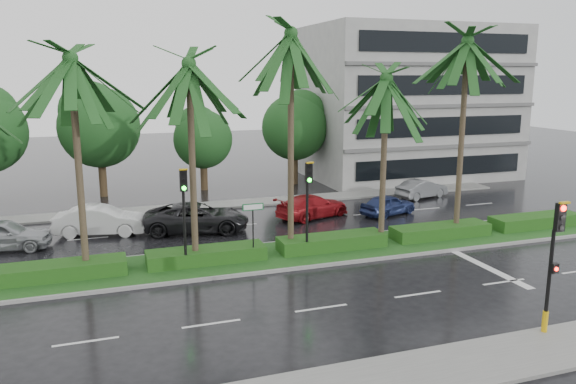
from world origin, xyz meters
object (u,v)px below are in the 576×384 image
object	(u,v)px
signal_median_left	(184,204)
car_silver	(2,235)
street_sign	(253,217)
car_darkgrey	(197,217)
car_red	(313,206)
signal_near	(553,262)
car_grey	(422,189)
car_blue	(388,205)
car_white	(101,220)

from	to	relation	value
signal_median_left	car_silver	size ratio (longest dim) A/B	0.99
street_sign	car_darkgrey	xyz separation A→B (m)	(-1.46, 6.06, -1.36)
car_darkgrey	car_red	xyz separation A→B (m)	(6.96, 0.80, -0.09)
signal_near	signal_median_left	xyz separation A→B (m)	(-10.00, 9.69, 0.49)
signal_median_left	street_sign	world-z (taller)	signal_median_left
car_darkgrey	car_grey	world-z (taller)	car_darkgrey
signal_median_left	car_grey	distance (m)	20.10
signal_near	car_red	size ratio (longest dim) A/B	0.94
car_darkgrey	car_grey	size ratio (longest dim) A/B	1.44
signal_near	street_sign	bearing A→B (deg)	125.34
signal_near	car_darkgrey	bearing A→B (deg)	117.96
car_blue	car_grey	bearing A→B (deg)	-70.96
signal_median_left	car_darkgrey	size ratio (longest dim) A/B	0.79
car_darkgrey	car_red	world-z (taller)	car_darkgrey
street_sign	car_white	world-z (taller)	street_sign
car_grey	car_darkgrey	bearing A→B (deg)	87.21
car_darkgrey	car_grey	distance (m)	16.31
car_grey	signal_median_left	bearing A→B (deg)	104.08
signal_near	signal_median_left	size ratio (longest dim) A/B	1.00
car_blue	car_white	bearing A→B (deg)	67.55
car_blue	car_grey	size ratio (longest dim) A/B	0.95
car_white	car_grey	size ratio (longest dim) A/B	1.23
car_red	car_grey	bearing A→B (deg)	-93.80
signal_near	car_white	xyz separation A→B (m)	(-13.32, 16.95, -1.73)
street_sign	signal_median_left	bearing A→B (deg)	-176.53
car_blue	car_grey	xyz separation A→B (m)	(4.50, 3.46, 0.01)
signal_median_left	car_blue	xyz separation A→B (m)	(13.00, 6.14, -2.38)
signal_near	signal_median_left	bearing A→B (deg)	135.91
street_sign	car_darkgrey	world-z (taller)	street_sign
car_white	car_red	xyz separation A→B (m)	(11.82, -0.22, -0.10)
street_sign	car_grey	distance (m)	17.35
signal_median_left	car_red	bearing A→B (deg)	39.64
car_silver	car_blue	size ratio (longest dim) A/B	1.21
signal_near	car_red	xyz separation A→B (m)	(-1.50, 16.73, -1.83)
car_silver	street_sign	bearing A→B (deg)	-109.52
signal_near	car_blue	distance (m)	16.22
car_blue	car_grey	world-z (taller)	car_grey
signal_near	car_darkgrey	distance (m)	18.12
street_sign	car_grey	bearing A→B (deg)	33.00
car_silver	car_red	xyz separation A→B (m)	(16.32, 1.01, -0.08)
car_white	car_red	bearing A→B (deg)	-78.73
car_grey	car_red	bearing A→B (deg)	91.20
car_white	car_red	distance (m)	11.82
car_white	car_blue	xyz separation A→B (m)	(16.32, -1.12, -0.15)
car_darkgrey	street_sign	bearing A→B (deg)	-154.87
car_red	street_sign	bearing A→B (deg)	121.62
street_sign	car_blue	distance (m)	11.74
signal_median_left	car_grey	size ratio (longest dim) A/B	1.14
signal_near	car_silver	world-z (taller)	signal_near
signal_near	car_grey	xyz separation A→B (m)	(7.50, 19.29, -1.87)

